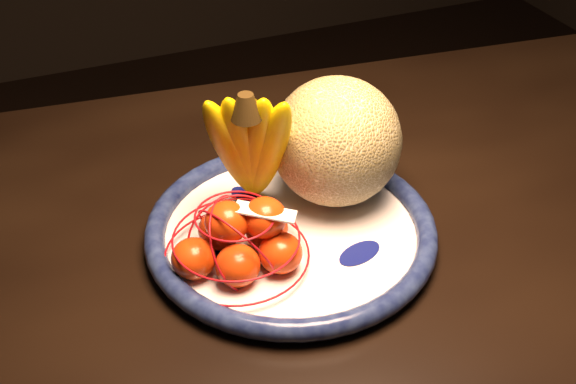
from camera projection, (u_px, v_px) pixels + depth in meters
name	position (u px, v px, depth m)	size (l,w,h in m)	color
dining_table	(424.00, 269.00, 1.01)	(1.63, 1.08, 0.77)	black
fruit_bowl	(291.00, 231.00, 0.92)	(0.37, 0.37, 0.03)	white
cantaloupe	(336.00, 142.00, 0.94)	(0.17, 0.17, 0.17)	olive
banana_bunch	(251.00, 144.00, 0.89)	(0.13, 0.14, 0.21)	yellow
mandarin_bag	(240.00, 240.00, 0.86)	(0.23, 0.23, 0.11)	#FF4217
price_tag	(265.00, 212.00, 0.83)	(0.07, 0.03, 0.00)	white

